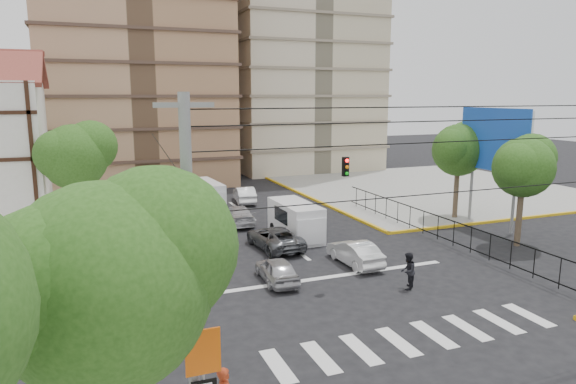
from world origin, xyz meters
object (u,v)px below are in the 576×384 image
traffic_light_nw (155,203)px  van_left_lane (205,197)px  van_right_lane (297,222)px  car_silver_front_left (277,270)px  car_white_front_right (355,253)px  pedestrian_crosswalk (408,271)px  district_sign (203,363)px

traffic_light_nw → van_left_lane: bearing=64.5°
van_right_lane → car_silver_front_left: size_ratio=1.40×
car_silver_front_left → car_white_front_right: bearing=-166.2°
pedestrian_crosswalk → van_right_lane: bearing=-126.0°
car_silver_front_left → car_white_front_right: 4.95m
van_left_lane → traffic_light_nw: bearing=-119.8°
car_white_front_right → van_right_lane: bearing=-82.9°
van_right_lane → van_left_lane: bearing=108.9°
van_left_lane → car_silver_front_left: (-0.22, -17.08, -0.50)m
traffic_light_nw → van_left_lane: (5.16, 10.83, -1.99)m
pedestrian_crosswalk → district_sign: bearing=-11.0°
van_left_lane → car_white_front_right: bearing=-78.2°
district_sign → pedestrian_crosswalk: (11.40, 7.63, -1.56)m
van_right_lane → pedestrian_crosswalk: bearing=-82.2°
traffic_light_nw → district_sign: (-1.00, -17.04, -0.66)m
pedestrian_crosswalk → van_left_lane: bearing=-120.3°
van_left_lane → pedestrian_crosswalk: size_ratio=2.93×
van_right_lane → pedestrian_crosswalk: (1.55, -10.02, -0.22)m
traffic_light_nw → car_silver_front_left: (4.94, -6.25, -2.49)m
district_sign → van_left_lane: district_sign is taller
district_sign → car_white_front_right: district_sign is taller
car_silver_front_left → van_left_lane: bearing=-88.0°
district_sign → car_silver_front_left: district_sign is taller
district_sign → van_left_lane: 28.57m
van_left_lane → car_white_front_right: (4.64, -16.12, -0.45)m
district_sign → pedestrian_crosswalk: 13.80m
van_right_lane → car_silver_front_left: 7.91m
van_left_lane → pedestrian_crosswalk: 20.90m
traffic_light_nw → car_white_front_right: bearing=-28.4°
van_left_lane → car_silver_front_left: bearing=-95.0°
traffic_light_nw → car_silver_front_left: traffic_light_nw is taller
car_white_front_right → car_silver_front_left: bearing=9.0°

